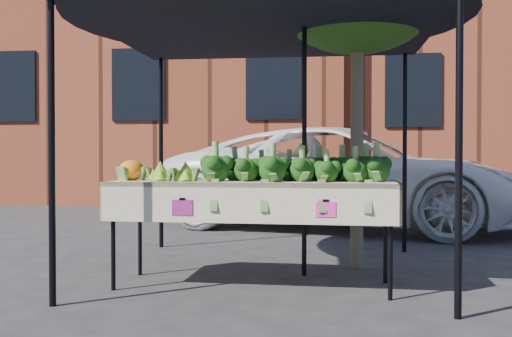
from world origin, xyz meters
name	(u,v)px	position (x,y,z in m)	size (l,w,h in m)	color
ground	(246,290)	(0.00, 0.00, 0.00)	(90.00, 90.00, 0.00)	#252527
table	(253,234)	(0.04, 0.14, 0.45)	(2.43, 0.88, 0.90)	beige
canopy	(268,129)	(0.11, 0.75, 1.37)	(3.16, 3.16, 2.74)	black
broccoli_heap	(296,164)	(0.40, 0.17, 1.04)	(1.56, 0.59, 0.28)	#0F340C
romanesco_cluster	(176,168)	(-0.62, 0.13, 1.01)	(0.45, 0.49, 0.22)	#78AB33
cauliflower_pair	(131,169)	(-1.01, 0.09, 1.00)	(0.22, 0.22, 0.19)	orange
vehicle	(347,46)	(0.96, 4.50, 2.81)	(2.59, 1.56, 5.63)	white
street_tree	(357,80)	(0.96, 1.10, 1.86)	(1.89, 1.89, 3.72)	#1E4C14
building_left	(132,40)	(-5.00, 12.00, 4.50)	(12.00, 8.00, 9.00)	brown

